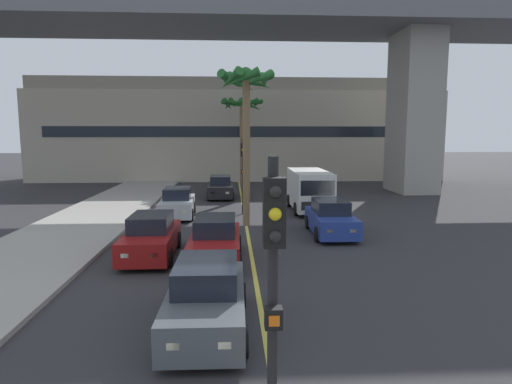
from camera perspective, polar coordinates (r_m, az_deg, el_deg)
sidewalk_left at (r=16.92m, az=-28.95°, el=-8.36°), size 4.80×80.00×0.15m
lane_stripe_center at (r=23.08m, az=-1.43°, el=-3.53°), size 0.14×56.00×0.01m
bridge_overpass at (r=34.16m, az=0.40°, el=21.53°), size 60.22×8.00×16.30m
pier_building_backdrop at (r=44.83m, az=-2.39°, el=8.01°), size 39.63×8.04×9.75m
car_queue_front at (r=16.34m, az=-13.60°, el=-5.82°), size 1.85×4.11×1.56m
car_queue_second at (r=10.27m, az=-6.51°, el=-13.71°), size 1.88×4.12×1.56m
car_queue_third at (r=15.40m, az=-5.36°, el=-6.46°), size 1.88×4.13×1.56m
car_queue_fourth at (r=19.63m, az=9.77°, el=-3.48°), size 1.89×4.13×1.56m
car_queue_fifth at (r=24.01m, az=-10.26°, el=-1.48°), size 1.95×4.16×1.56m
car_queue_sixth at (r=30.71m, az=-4.67°, el=0.56°), size 1.87×4.12×1.56m
delivery_van at (r=25.42m, az=7.01°, el=0.36°), size 2.20×5.27×2.36m
traffic_light_median_near at (r=4.99m, az=2.27°, el=-12.63°), size 0.24×0.37×4.20m
traffic_light_median_far at (r=24.20m, az=-1.74°, el=3.46°), size 0.24×0.37×4.20m
palm_tree_near_median at (r=21.01m, az=-1.33°, el=12.33°), size 2.77×2.77×7.57m
palm_tree_mid_median at (r=37.11m, az=-1.88°, el=10.53°), size 3.59×3.64×7.51m
palm_tree_far_median at (r=30.18m, az=-1.18°, el=11.91°), size 3.59×3.69×8.58m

